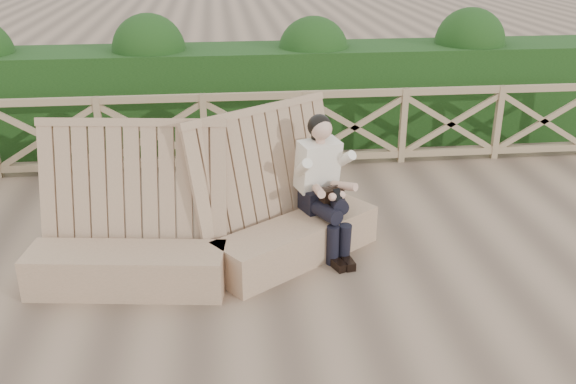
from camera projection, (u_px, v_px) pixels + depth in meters
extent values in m
plane|color=brown|center=(280.00, 296.00, 6.07)|extent=(60.00, 60.00, 0.00)
cube|color=#8A6B4F|center=(127.00, 270.00, 6.12)|extent=(1.92, 0.74, 0.41)
cube|color=#8A6B4F|center=(128.00, 203.00, 6.15)|extent=(1.91, 0.68, 1.53)
cube|color=#8A6B4F|center=(297.00, 241.00, 6.67)|extent=(1.82, 1.48, 0.41)
cube|color=#8A6B4F|center=(280.00, 183.00, 6.64)|extent=(1.78, 1.43, 1.53)
cube|color=black|center=(320.00, 199.00, 6.88)|extent=(0.46, 0.40, 0.24)
cube|color=beige|center=(318.00, 165.00, 6.78)|extent=(0.52, 0.45, 0.57)
sphere|color=tan|center=(321.00, 129.00, 6.57)|extent=(0.29, 0.29, 0.23)
sphere|color=black|center=(319.00, 126.00, 6.60)|extent=(0.32, 0.32, 0.25)
cylinder|color=black|center=(323.00, 210.00, 6.66)|extent=(0.33, 0.52, 0.16)
cylinder|color=black|center=(336.00, 199.00, 6.72)|extent=(0.33, 0.53, 0.18)
cylinder|color=black|center=(333.00, 246.00, 6.58)|extent=(0.17, 0.17, 0.41)
cylinder|color=black|center=(345.00, 244.00, 6.61)|extent=(0.17, 0.17, 0.41)
cube|color=black|center=(337.00, 264.00, 6.56)|extent=(0.18, 0.28, 0.09)
cube|color=black|center=(347.00, 263.00, 6.59)|extent=(0.18, 0.28, 0.09)
cube|color=black|center=(331.00, 195.00, 6.68)|extent=(0.27, 0.22, 0.16)
cube|color=black|center=(338.00, 196.00, 6.51)|extent=(0.11, 0.12, 0.13)
cube|color=olive|center=(254.00, 96.00, 8.87)|extent=(10.10, 0.07, 0.10)
cube|color=olive|center=(256.00, 159.00, 9.23)|extent=(10.10, 0.07, 0.10)
cube|color=black|center=(250.00, 96.00, 10.08)|extent=(12.00, 1.20, 1.50)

